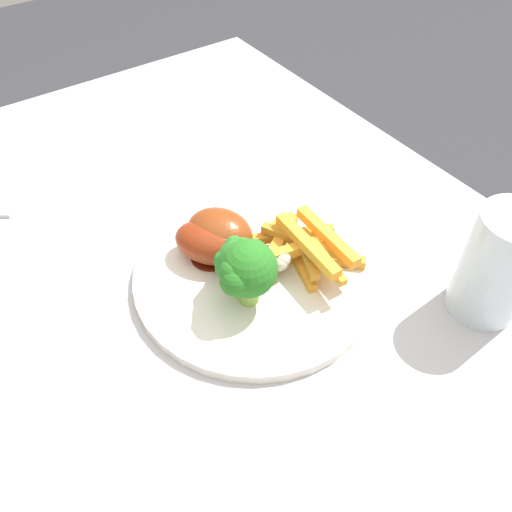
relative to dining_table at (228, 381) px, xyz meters
The scene contains 9 objects.
dining_table is the anchor object (origin of this frame).
dinner_plate 0.14m from the dining_table, 64.17° to the right, with size 0.26×0.26×0.01m, color white.
broccoli_floret_front 0.17m from the dining_table, 76.52° to the right, with size 0.05×0.05×0.07m.
broccoli_floret_middle 0.17m from the dining_table, 61.33° to the right, with size 0.05×0.06×0.06m.
broccoli_floret_back 0.17m from the dining_table, 81.84° to the right, with size 0.06×0.06×0.07m.
carrot_fries_pile 0.18m from the dining_table, 84.66° to the right, with size 0.12×0.10×0.04m.
chicken_drumstick_near 0.17m from the dining_table, 33.21° to the right, with size 0.12×0.08×0.05m.
chicken_drumstick_far 0.17m from the dining_table, 27.00° to the right, with size 0.12×0.10×0.04m.
water_glass 0.31m from the dining_table, 120.41° to the right, with size 0.07×0.07×0.12m, color silver.
Camera 1 is at (-0.27, 0.15, 1.15)m, focal length 36.59 mm.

